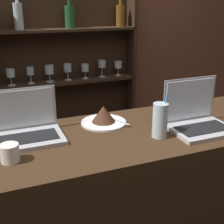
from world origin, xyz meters
TOP-DOWN VIEW (x-y plane):
  - bar_counter at (0.00, 0.29)m, footprint 1.82×0.58m
  - back_wall at (0.00, 1.67)m, footprint 7.00×0.06m
  - back_shelf at (0.06, 1.59)m, footprint 1.17×0.18m
  - laptop_near at (-0.43, 0.41)m, footprint 0.34×0.22m
  - laptop_far at (0.36, 0.21)m, footprint 0.29×0.23m
  - cake_plate at (-0.04, 0.43)m, footprint 0.23×0.23m
  - water_glass at (0.14, 0.19)m, footprint 0.07×0.07m
  - coffee_cup at (-0.50, 0.21)m, footprint 0.07×0.07m

SIDE VIEW (x-z plane):
  - bar_counter at x=0.00m, z-range 0.00..0.98m
  - back_shelf at x=0.06m, z-range 0.05..1.72m
  - coffee_cup at x=-0.50m, z-range 0.98..1.05m
  - cake_plate at x=-0.04m, z-range 0.97..1.06m
  - laptop_near at x=-0.43m, z-range 0.92..1.13m
  - laptop_far at x=0.36m, z-range 0.91..1.14m
  - water_glass at x=0.14m, z-range 0.96..1.15m
  - back_wall at x=0.00m, z-range 0.00..2.70m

